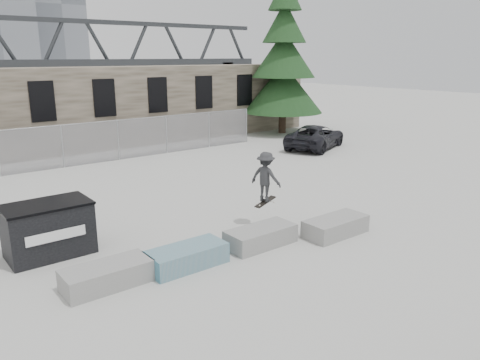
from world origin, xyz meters
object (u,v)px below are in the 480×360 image
Objects in this scene: spruce_tree at (284,63)px; planter_center_left at (187,256)px; planter_far_left at (107,275)px; suv at (315,137)px; dumpster at (48,229)px; planter_offset at (336,226)px; planter_center_right at (261,236)px; skateboarder at (266,177)px.

planter_center_left is at bearing -139.31° from spruce_tree.
suv reaches higher than planter_far_left.
dumpster is 0.19× the size of spruce_tree.
dumpster reaches higher than planter_offset.
planter_center_right is 5.64m from dumpster.
planter_offset is 7.96m from dumpster.
skateboarder is at bearing -134.58° from spruce_tree.
dumpster is at bearing 52.36° from skateboarder.
skateboarder is (1.08, 1.06, 1.29)m from planter_center_right.
spruce_tree is at bearing -64.50° from skateboarder.
planter_center_right is at bearing -134.65° from spruce_tree.
skateboarder is (-12.76, -12.95, -3.03)m from spruce_tree.
planter_far_left is 6.63m from planter_offset.
planter_far_left is at bearing 173.10° from planter_center_left.
spruce_tree reaches higher than planter_center_left.
suv reaches higher than planter_center_left.
planter_offset is at bearing -18.42° from planter_center_right.
suv is (11.60, 8.85, 0.38)m from planter_center_right.
planter_offset is 13.41m from suv.
skateboarder is (5.87, -1.88, 0.86)m from dumpster.
dumpster reaches higher than planter_center_right.
spruce_tree is 6.87m from suv.
spruce_tree is 6.96× the size of skateboarder.
skateboarder is at bearing 103.74° from suv.
spruce_tree is at bearing -46.19° from suv.
dumpster is at bearing -149.27° from spruce_tree.
spruce_tree is 2.43× the size of suv.
skateboarder is at bearing 7.57° from planter_far_left.
planter_far_left is 0.17× the size of spruce_tree.
planter_center_left is at bearing 85.69° from skateboarder.
planter_center_right is 14.60m from suv.
dumpster is at bearing 152.41° from planter_offset.
planter_center_right is at bearing -31.70° from dumpster.
planter_center_right is at bearing 161.58° from planter_offset.
planter_center_left is 1.00× the size of planter_offset.
spruce_tree is (16.17, 13.91, 4.32)m from planter_center_left.
spruce_tree reaches higher than suv.
spruce_tree reaches higher than dumpster.
planter_far_left is at bearing 77.64° from skateboarder.
spruce_tree is 18.44m from skateboarder.
planter_center_right is 1.21× the size of skateboarder.
planter_center_left is at bearing 177.43° from planter_center_right.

